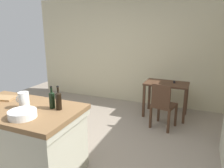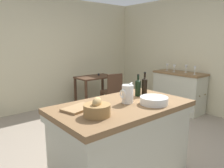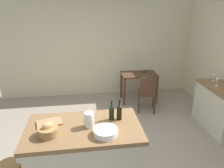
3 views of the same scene
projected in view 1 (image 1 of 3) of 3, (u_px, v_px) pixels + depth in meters
ground_plane at (81, 152)px, 3.32m from camera, size 6.76×6.76×0.00m
wall_back at (132, 51)px, 5.29m from camera, size 5.32×0.12×2.60m
island_table at (23, 137)px, 2.79m from camera, size 1.56×0.90×0.91m
writing_desk at (166, 88)px, 4.51m from camera, size 0.91×0.57×0.80m
wooden_chair at (163, 104)px, 3.98m from camera, size 0.49×0.49×0.89m
pitcher at (24, 100)px, 2.62m from camera, size 0.17×0.13×0.25m
wash_bowl at (23, 114)px, 2.37m from camera, size 0.31×0.31×0.08m
cutting_board at (3, 98)px, 2.99m from camera, size 0.37×0.28×0.02m
wine_bottle_dark at (59, 100)px, 2.57m from camera, size 0.07×0.07×0.30m
wine_bottle_amber at (52, 99)px, 2.63m from camera, size 0.07×0.07×0.28m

